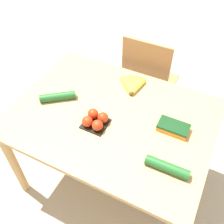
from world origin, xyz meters
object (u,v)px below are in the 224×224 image
object	(u,v)px
banana_bunch	(132,85)
tomato_pack	(95,120)
chair	(147,83)
cucumber_near	(58,97)
carrot_bag	(173,127)
cucumber_far	(167,167)

from	to	relation	value
banana_bunch	tomato_pack	size ratio (longest dim) A/B	1.25
chair	cucumber_near	world-z (taller)	chair
chair	banana_bunch	distance (m)	0.47
chair	carrot_bag	bearing A→B (deg)	121.35
tomato_pack	cucumber_far	bearing A→B (deg)	-12.63
cucumber_far	tomato_pack	bearing A→B (deg)	167.37
chair	cucumber_near	xyz separation A→B (m)	(-0.38, -0.72, 0.28)
chair	carrot_bag	distance (m)	0.79
chair	tomato_pack	size ratio (longest dim) A/B	6.49
banana_bunch	carrot_bag	world-z (taller)	carrot_bag
cucumber_near	cucumber_far	distance (m)	0.84
tomato_pack	carrot_bag	distance (m)	0.47
tomato_pack	cucumber_near	xyz separation A→B (m)	(-0.33, 0.08, -0.01)
cucumber_far	chair	bearing A→B (deg)	115.74
carrot_bag	cucumber_near	distance (m)	0.77
chair	tomato_pack	xyz separation A→B (m)	(-0.05, -0.80, 0.29)
carrot_bag	tomato_pack	bearing A→B (deg)	-158.86
chair	cucumber_far	bearing A→B (deg)	115.64
cucumber_near	carrot_bag	bearing A→B (deg)	6.81
chair	banana_bunch	size ratio (longest dim) A/B	5.18
banana_bunch	carrot_bag	distance (m)	0.44
cucumber_near	cucumber_far	size ratio (longest dim) A/B	0.93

